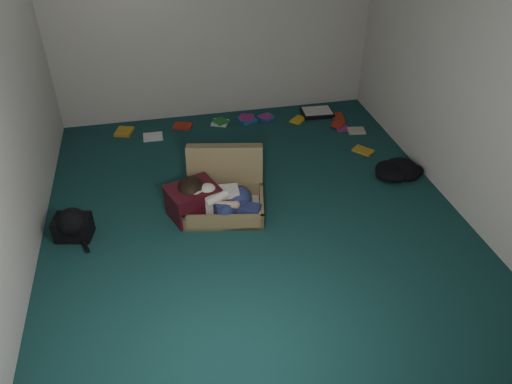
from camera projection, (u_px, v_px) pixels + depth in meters
name	position (u px, v px, depth m)	size (l,w,h in m)	color
floor	(253.00, 212.00, 4.96)	(4.50, 4.50, 0.00)	#164140
wall_back	(213.00, 15.00, 6.00)	(4.50, 4.50, 0.00)	silver
wall_front	(349.00, 277.00, 2.41)	(4.50, 4.50, 0.00)	silver
wall_left	(0.00, 113.00, 3.85)	(4.50, 4.50, 0.00)	silver
wall_right	(466.00, 71.00, 4.55)	(4.50, 4.50, 0.00)	silver
suitcase	(225.00, 191.00, 4.97)	(0.89, 0.88, 0.56)	olive
person	(218.00, 198.00, 4.79)	(0.79, 0.51, 0.35)	silver
maroon_bin	(193.00, 201.00, 4.83)	(0.57, 0.51, 0.32)	#3F0D15
backpack	(73.00, 226.00, 4.58)	(0.40, 0.32, 0.24)	black
clothing_pile	(399.00, 171.00, 5.44)	(0.46, 0.38, 0.15)	black
paper_tray	(317.00, 112.00, 6.70)	(0.43, 0.33, 0.06)	black
book_scatter	(267.00, 126.00, 6.43)	(3.07, 1.33, 0.02)	gold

